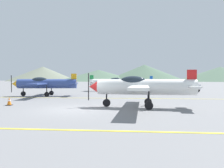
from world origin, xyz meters
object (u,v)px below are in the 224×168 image
airplane_mid (45,83)px  traffic_cone_side (9,101)px  car_sedan (187,86)px  airplane_back (135,81)px  airplane_far (112,82)px  airplane_near (141,86)px

airplane_mid → traffic_cone_side: airplane_mid is taller
car_sedan → traffic_cone_side: car_sedan is taller
airplane_mid → airplane_back: same height
airplane_mid → airplane_far: same height
airplane_near → airplane_back: (0.38, 27.18, 0.00)m
airplane_mid → airplane_back: bearing=61.7°
airplane_near → airplane_far: same height
car_sedan → traffic_cone_side: (-17.25, -18.41, -0.56)m
airplane_near → airplane_far: bearing=100.9°
car_sedan → airplane_mid: bearing=-149.6°
airplane_near → airplane_far: (-3.43, 17.80, 0.00)m
airplane_mid → airplane_far: bearing=56.3°
airplane_far → car_sedan: size_ratio=1.78×
airplane_near → car_sedan: 20.32m
airplane_near → airplane_back: same height
airplane_back → traffic_cone_side: airplane_back is taller
airplane_far → airplane_back: same height
airplane_near → car_sedan: size_ratio=1.77×
airplane_far → traffic_cone_side: bearing=-108.1°
airplane_mid → traffic_cone_side: size_ratio=13.82×
airplane_mid → airplane_back: size_ratio=1.01×
airplane_back → car_sedan: (7.70, -8.55, -0.53)m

